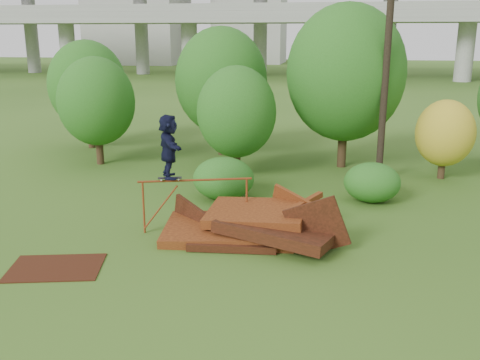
% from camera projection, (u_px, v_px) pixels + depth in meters
% --- Properties ---
extents(ground, '(240.00, 240.00, 0.00)m').
position_uv_depth(ground, '(256.00, 257.00, 14.50)').
color(ground, '#2D5116').
rests_on(ground, ground).
extents(scrap_pile, '(5.60, 3.34, 1.92)m').
position_uv_depth(scrap_pile, '(251.00, 226.00, 15.75)').
color(scrap_pile, '#3E190B').
rests_on(scrap_pile, ground).
extents(grind_rail, '(3.30, 1.06, 1.64)m').
position_uv_depth(grind_rail, '(195.00, 192.00, 16.15)').
color(grind_rail, maroon).
rests_on(grind_rail, ground).
extents(skateboard, '(0.73, 0.39, 0.07)m').
position_uv_depth(skateboard, '(170.00, 178.00, 15.95)').
color(skateboard, black).
rests_on(skateboard, grind_rail).
extents(skater, '(1.21, 1.84, 1.90)m').
position_uv_depth(skater, '(169.00, 146.00, 15.69)').
color(skater, black).
rests_on(skater, skateboard).
extents(flat_plate, '(2.66, 2.17, 0.03)m').
position_uv_depth(flat_plate, '(56.00, 268.00, 13.82)').
color(flat_plate, '#37180B').
rests_on(flat_plate, ground).
extents(tree_0, '(3.49, 3.49, 4.92)m').
position_uv_depth(tree_0, '(96.00, 101.00, 24.21)').
color(tree_0, black).
rests_on(tree_0, ground).
extents(tree_1, '(4.50, 4.50, 6.25)m').
position_uv_depth(tree_1, '(221.00, 81.00, 26.01)').
color(tree_1, black).
rests_on(tree_1, ground).
extents(tree_2, '(3.30, 3.30, 4.65)m').
position_uv_depth(tree_2, '(237.00, 112.00, 22.05)').
color(tree_2, black).
rests_on(tree_2, ground).
extents(tree_3, '(5.20, 5.20, 7.21)m').
position_uv_depth(tree_3, '(346.00, 73.00, 23.33)').
color(tree_3, black).
rests_on(tree_3, ground).
extents(tree_4, '(2.39, 2.39, 3.30)m').
position_uv_depth(tree_4, '(445.00, 133.00, 21.94)').
color(tree_4, black).
rests_on(tree_4, ground).
extents(tree_6, '(4.02, 4.02, 5.61)m').
position_uv_depth(tree_6, '(88.00, 85.00, 27.69)').
color(tree_6, black).
rests_on(tree_6, ground).
extents(shrub_left, '(2.25, 2.07, 1.55)m').
position_uv_depth(shrub_left, '(224.00, 178.00, 19.44)').
color(shrub_left, '#1C4A13').
rests_on(shrub_left, ground).
extents(shrub_right, '(2.02, 1.85, 1.43)m').
position_uv_depth(shrub_right, '(372.00, 182.00, 19.16)').
color(shrub_right, '#1C4A13').
rests_on(shrub_right, ground).
extents(utility_pole, '(1.40, 0.28, 11.18)m').
position_uv_depth(utility_pole, '(388.00, 39.00, 20.67)').
color(utility_pole, black).
rests_on(utility_pole, ground).
extents(freeway_overpass, '(160.00, 15.00, 13.70)m').
position_uv_depth(freeway_overpass, '(324.00, 0.00, 71.57)').
color(freeway_overpass, gray).
rests_on(freeway_overpass, ground).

